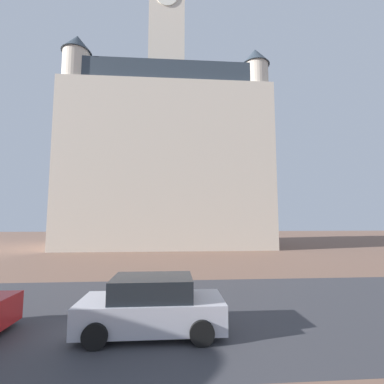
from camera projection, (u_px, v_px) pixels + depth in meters
The scene contains 4 objects.
ground_plane at pixel (203, 305), 9.88m from camera, with size 120.00×120.00×0.00m, color brown.
street_asphalt_strip at pixel (204, 308), 9.46m from camera, with size 120.00×8.83×0.00m, color #38383D.
landmark_building at pixel (168, 155), 32.63m from camera, with size 23.19×11.73×37.97m.
car_silver at pixel (152, 306), 7.49m from camera, with size 4.01×1.93×1.55m.
Camera 1 is at (-1.12, -0.21, 3.19)m, focal length 24.71 mm.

